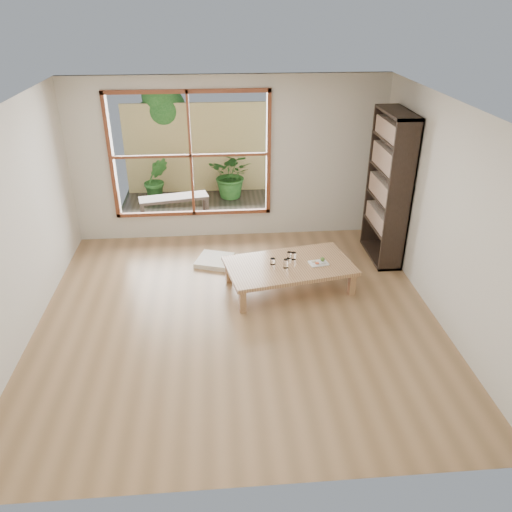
{
  "coord_description": "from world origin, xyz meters",
  "views": [
    {
      "loc": [
        -0.21,
        -5.27,
        3.65
      ],
      "look_at": [
        0.28,
        0.58,
        0.55
      ],
      "focal_mm": 35.0,
      "sensor_mm": 36.0,
      "label": 1
    }
  ],
  "objects_px": {
    "bookshelf": "(388,188)",
    "food_tray": "(319,262)",
    "garden_bench": "(174,200)",
    "low_table": "(289,267)"
  },
  "relations": [
    {
      "from": "food_tray",
      "to": "garden_bench",
      "type": "bearing_deg",
      "value": 118.69
    },
    {
      "from": "low_table",
      "to": "food_tray",
      "type": "xyz_separation_m",
      "value": [
        0.41,
        -0.01,
        0.06
      ]
    },
    {
      "from": "food_tray",
      "to": "garden_bench",
      "type": "height_order",
      "value": "food_tray"
    },
    {
      "from": "bookshelf",
      "to": "food_tray",
      "type": "height_order",
      "value": "bookshelf"
    },
    {
      "from": "low_table",
      "to": "garden_bench",
      "type": "bearing_deg",
      "value": 112.71
    },
    {
      "from": "bookshelf",
      "to": "garden_bench",
      "type": "distance_m",
      "value": 3.81
    },
    {
      "from": "bookshelf",
      "to": "garden_bench",
      "type": "xyz_separation_m",
      "value": [
        -3.29,
        1.76,
        -0.76
      ]
    },
    {
      "from": "bookshelf",
      "to": "food_tray",
      "type": "distance_m",
      "value": 1.6
    },
    {
      "from": "garden_bench",
      "to": "food_tray",
      "type": "bearing_deg",
      "value": -62.21
    },
    {
      "from": "food_tray",
      "to": "garden_bench",
      "type": "relative_size",
      "value": 0.22
    }
  ]
}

